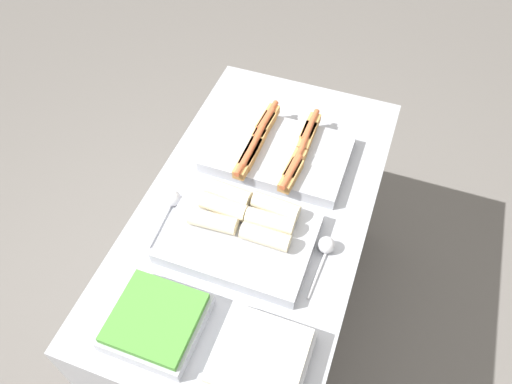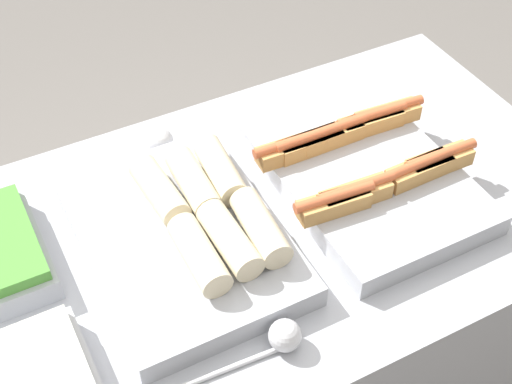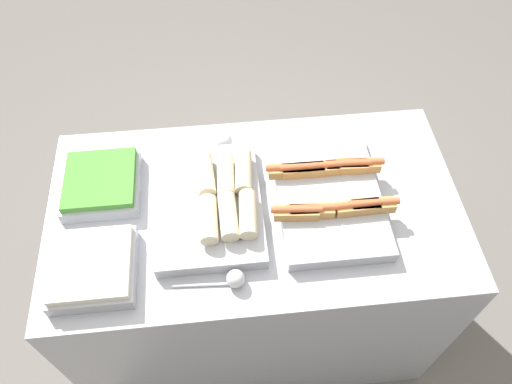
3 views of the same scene
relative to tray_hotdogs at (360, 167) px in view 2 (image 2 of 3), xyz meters
name	(u,v)px [view 2 (image 2 of 3)]	position (x,y,z in m)	size (l,w,h in m)	color
counter	(255,348)	(-0.25, 0.00, -0.50)	(1.42, 0.79, 0.94)	#A8AAB2
tray_hotdogs	(360,167)	(0.00, 0.00, 0.00)	(0.42, 0.53, 0.10)	#A8AAB2
tray_wraps	(189,232)	(-0.39, 0.00, 0.00)	(0.35, 0.49, 0.11)	#A8AAB2
serving_spoon_near	(280,338)	(-0.35, -0.28, -0.01)	(0.23, 0.06, 0.06)	silver
serving_spoon_far	(156,143)	(-0.35, 0.28, -0.01)	(0.23, 0.06, 0.06)	silver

